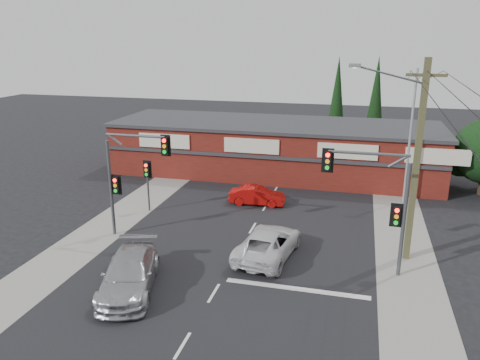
% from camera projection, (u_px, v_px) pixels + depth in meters
% --- Properties ---
extents(ground, '(120.00, 120.00, 0.00)m').
position_uv_depth(ground, '(231.00, 265.00, 23.27)').
color(ground, black).
rests_on(ground, ground).
extents(road_strip, '(14.00, 70.00, 0.01)m').
position_uv_depth(road_strip, '(253.00, 227.00, 27.89)').
color(road_strip, black).
rests_on(road_strip, ground).
extents(verge_left, '(3.00, 70.00, 0.02)m').
position_uv_depth(verge_left, '(124.00, 214.00, 29.93)').
color(verge_left, gray).
rests_on(verge_left, ground).
extents(verge_right, '(3.00, 70.00, 0.02)m').
position_uv_depth(verge_right, '(403.00, 242.00, 25.85)').
color(verge_right, gray).
rests_on(verge_right, ground).
extents(stop_line, '(6.50, 0.35, 0.01)m').
position_uv_depth(stop_line, '(297.00, 289.00, 21.04)').
color(stop_line, silver).
rests_on(stop_line, ground).
extents(white_suv, '(3.07, 5.54, 1.47)m').
position_uv_depth(white_suv, '(268.00, 243.00, 23.99)').
color(white_suv, silver).
rests_on(white_suv, ground).
extents(silver_suv, '(3.68, 5.84, 1.58)m').
position_uv_depth(silver_suv, '(129.00, 274.00, 20.78)').
color(silver_suv, '#A9ACAF').
rests_on(silver_suv, ground).
extents(red_sedan, '(3.82, 1.53, 1.23)m').
position_uv_depth(red_sedan, '(257.00, 196.00, 31.56)').
color(red_sedan, '#A40C0A').
rests_on(red_sedan, ground).
extents(lane_dashes, '(0.12, 43.44, 0.01)m').
position_uv_depth(lane_dashes, '(245.00, 241.00, 25.97)').
color(lane_dashes, silver).
rests_on(lane_dashes, ground).
extents(shop_building, '(27.30, 8.40, 4.22)m').
position_uv_depth(shop_building, '(274.00, 147.00, 38.60)').
color(shop_building, '#531510').
rests_on(shop_building, ground).
extents(conifer_near, '(1.80, 1.80, 9.25)m').
position_uv_depth(conifer_near, '(337.00, 98.00, 43.04)').
color(conifer_near, '#2D2116').
rests_on(conifer_near, ground).
extents(conifer_far, '(1.80, 1.80, 9.25)m').
position_uv_depth(conifer_far, '(376.00, 97.00, 44.05)').
color(conifer_far, '#2D2116').
rests_on(conifer_far, ground).
extents(traffic_mast_left, '(3.77, 0.27, 5.97)m').
position_uv_depth(traffic_mast_left, '(127.00, 170.00, 25.51)').
color(traffic_mast_left, '#47494C').
rests_on(traffic_mast_left, ground).
extents(traffic_mast_right, '(3.96, 0.27, 5.97)m').
position_uv_depth(traffic_mast_right, '(380.00, 195.00, 21.40)').
color(traffic_mast_right, '#47494C').
rests_on(traffic_mast_right, ground).
extents(pedestal_signal, '(0.55, 0.27, 3.38)m').
position_uv_depth(pedestal_signal, '(147.00, 175.00, 29.85)').
color(pedestal_signal, '#47494C').
rests_on(pedestal_signal, ground).
extents(utility_pole, '(4.38, 0.59, 10.00)m').
position_uv_depth(utility_pole, '(414.00, 156.00, 22.45)').
color(utility_pole, brown).
rests_on(utility_pole, ground).
extents(steel_pole, '(1.20, 0.16, 9.00)m').
position_uv_depth(steel_pole, '(410.00, 135.00, 30.84)').
color(steel_pole, gray).
rests_on(steel_pole, ground).
extents(power_lines, '(2.01, 29.00, 1.22)m').
position_uv_depth(power_lines, '(444.00, 92.00, 16.30)').
color(power_lines, black).
rests_on(power_lines, ground).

